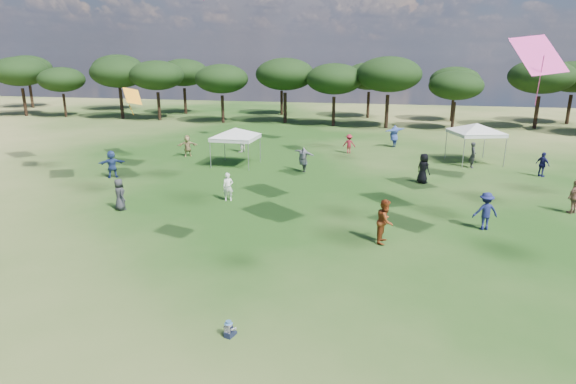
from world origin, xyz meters
TOP-DOWN VIEW (x-y plane):
  - tree_line at (2.39, 47.41)m, footprint 108.78×17.63m
  - tent_left at (-7.08, 23.40)m, footprint 6.05×6.05m
  - tent_right at (9.93, 27.89)m, footprint 6.28×6.28m
  - toddler at (-0.38, 2.20)m, footprint 0.38×0.41m
  - festival_crowd at (-0.16, 22.41)m, footprint 28.83×24.10m

SIDE VIEW (x-z plane):
  - toddler at x=-0.38m, z-range -0.03..0.49m
  - festival_crowd at x=-0.16m, z-range -0.07..1.85m
  - tent_left at x=-7.08m, z-range 1.09..4.11m
  - tent_right at x=9.93m, z-range 1.19..4.42m
  - tree_line at x=2.39m, z-range 1.54..9.31m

